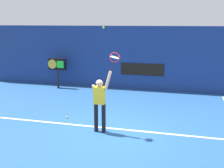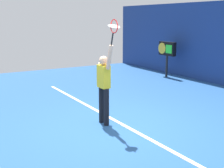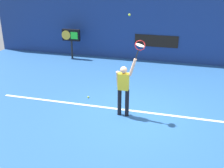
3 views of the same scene
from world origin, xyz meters
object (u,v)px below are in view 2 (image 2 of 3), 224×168
tennis_racket (114,28)px  spare_ball (106,103)px  scoreboard_clock (167,50)px  tennis_player (104,84)px

tennis_racket → spare_ball: tennis_racket is taller
scoreboard_clock → spare_ball: (2.51, -4.53, -1.16)m
tennis_player → spare_ball: (-1.55, 0.94, -0.98)m
tennis_racket → tennis_player: bearing=179.5°
tennis_player → tennis_racket: bearing=-0.5°
tennis_player → scoreboard_clock: (-4.06, 5.47, 0.18)m
tennis_player → tennis_racket: 1.43m
scoreboard_clock → spare_ball: size_ratio=22.85×
tennis_player → tennis_racket: (0.47, -0.00, 1.35)m
tennis_player → spare_ball: size_ratio=29.12×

